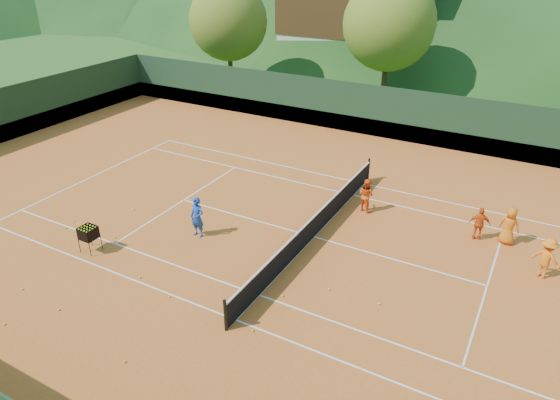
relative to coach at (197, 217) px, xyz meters
The scene contains 29 objects.
ground 4.56m from the coach, 27.69° to the left, with size 400.00×400.00×0.00m, color #274C18.
clay_court 4.56m from the coach, 27.69° to the left, with size 40.00×24.00×0.02m, color #BA571E.
coach is the anchor object (origin of this frame).
student_a 7.11m from the coach, 45.95° to the left, with size 0.71×0.55×1.45m, color #FD5916.
student_b 10.76m from the coach, 27.69° to the left, with size 0.79×0.33×1.34m, color #E45514.
student_c 11.77m from the coach, 26.41° to the left, with size 0.73×0.48×1.50m, color orange.
student_d 12.43m from the coach, 16.57° to the left, with size 0.97×0.56×1.49m, color orange.
tennis_ball_0 7.26m from the coach, 105.67° to the right, with size 0.07×0.07×0.07m, color #CFEC27.
tennis_ball_1 5.94m from the coach, ahead, with size 0.07×0.07×0.07m, color #CFEC27.
tennis_ball_2 7.60m from the coach, ahead, with size 0.07×0.07×0.07m, color #CFEC27.
tennis_ball_3 6.39m from the coach, 118.12° to the right, with size 0.07×0.07×0.07m, color #CFEC27.
tennis_ball_4 5.86m from the coach, 100.66° to the right, with size 0.07×0.07×0.07m, color #CFEC27.
tennis_ball_5 5.06m from the coach, 20.16° to the right, with size 0.07×0.07×0.07m, color #CFEC27.
tennis_ball_6 3.93m from the coach, 66.91° to the right, with size 0.07×0.07×0.07m, color #CFEC27.
tennis_ball_7 5.49m from the coach, 156.61° to the right, with size 0.07×0.07×0.07m, color #CFEC27.
tennis_ball_9 6.75m from the coach, 70.12° to the right, with size 0.07×0.07×0.07m, color #CFEC27.
tennis_ball_11 5.44m from the coach, 162.17° to the right, with size 0.07×0.07×0.07m, color #CFEC27.
tennis_ball_13 5.95m from the coach, 37.29° to the right, with size 0.07×0.07×0.07m, color #CFEC27.
tennis_ball_15 3.36m from the coach, 21.02° to the left, with size 0.07×0.07×0.07m, color #CFEC27.
tennis_ball_16 3.81m from the coach, behind, with size 0.07×0.07×0.07m, color #CFEC27.
tennis_ball_17 3.32m from the coach, 147.24° to the right, with size 0.07×0.07×0.07m, color #CFEC27.
tennis_ball_18 3.30m from the coach, 90.99° to the right, with size 0.07×0.07×0.07m, color #CFEC27.
court_lines 4.56m from the coach, 27.69° to the left, with size 23.83×11.03×0.00m.
tennis_net 4.50m from the coach, 27.69° to the left, with size 0.10×12.07×1.10m.
perimeter_fence 4.51m from the coach, 27.69° to the left, with size 40.40×24.24×3.00m.
ball_hopper 3.97m from the coach, 135.17° to the right, with size 0.57×0.57×1.00m.
chalet_left 33.00m from the coach, 100.64° to the left, with size 13.80×9.93×12.92m.
tree_a 23.76m from the coach, 120.91° to the left, with size 6.00×6.00×7.88m.
tree_b 22.51m from the coach, 90.07° to the left, with size 6.40×6.40×8.40m.
Camera 1 is at (6.87, -15.10, 10.20)m, focal length 32.00 mm.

